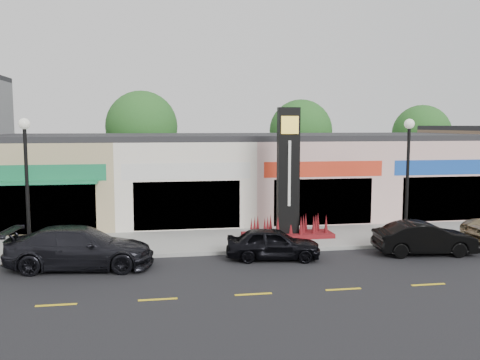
{
  "coord_description": "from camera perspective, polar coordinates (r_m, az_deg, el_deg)",
  "views": [
    {
      "loc": [
        -2.96,
        -18.35,
        5.36
      ],
      "look_at": [
        0.72,
        4.0,
        2.89
      ],
      "focal_mm": 38.0,
      "sensor_mm": 36.0,
      "label": 1
    }
  ],
  "objects": [
    {
      "name": "car_black_conv",
      "position": [
        22.52,
        20.02,
        -6.16
      ],
      "size": [
        1.84,
        4.24,
        1.36
      ],
      "primitive_type": "imported",
      "rotation": [
        0.0,
        0.0,
        1.47
      ],
      "color": "black",
      "rests_on": "ground"
    },
    {
      "name": "ground",
      "position": [
        19.34,
        -0.19,
        -9.87
      ],
      "size": [
        120.0,
        120.0,
        0.0
      ],
      "primitive_type": "plane",
      "color": "black",
      "rests_on": "ground"
    },
    {
      "name": "curb",
      "position": [
        21.33,
        -1.09,
        -8.13
      ],
      "size": [
        52.0,
        0.2,
        0.15
      ],
      "primitive_type": "cube",
      "color": "gray",
      "rests_on": "ground"
    },
    {
      "name": "car_black_sedan",
      "position": [
        20.47,
        3.73,
        -7.12
      ],
      "size": [
        2.07,
        3.94,
        1.28
      ],
      "primitive_type": "imported",
      "rotation": [
        0.0,
        0.0,
        1.41
      ],
      "color": "black",
      "rests_on": "ground"
    },
    {
      "name": "shop_cream",
      "position": [
        30.0,
        -6.51,
        0.51
      ],
      "size": [
        7.0,
        10.01,
        4.8
      ],
      "color": "silver",
      "rests_on": "ground"
    },
    {
      "name": "tree_rear_east",
      "position": [
        43.27,
        19.7,
        4.89
      ],
      "size": [
        4.6,
        4.6,
        6.94
      ],
      "color": "#382619",
      "rests_on": "ground"
    },
    {
      "name": "shop_beige",
      "position": [
        30.47,
        -19.78,
        0.27
      ],
      "size": [
        7.0,
        10.85,
        4.8
      ],
      "color": "tan",
      "rests_on": "ground"
    },
    {
      "name": "tree_rear_west",
      "position": [
        37.86,
        -10.98,
        5.9
      ],
      "size": [
        5.2,
        5.2,
        7.83
      ],
      "color": "#382619",
      "rests_on": "ground"
    },
    {
      "name": "sidewalk",
      "position": [
        23.49,
        -1.89,
        -6.78
      ],
      "size": [
        52.0,
        4.3,
        0.15
      ],
      "primitive_type": "cube",
      "color": "gray",
      "rests_on": "ground"
    },
    {
      "name": "car_dark_sedan",
      "position": [
        20.06,
        -17.49,
        -7.25
      ],
      "size": [
        2.76,
        5.62,
        1.57
      ],
      "primitive_type": "imported",
      "rotation": [
        0.0,
        0.0,
        1.47
      ],
      "color": "black",
      "rests_on": "ground"
    },
    {
      "name": "shop_pink_w",
      "position": [
        31.14,
        6.46,
        0.72
      ],
      "size": [
        7.0,
        10.01,
        4.8
      ],
      "color": "beige",
      "rests_on": "ground"
    },
    {
      "name": "lamp_west_near",
      "position": [
        21.53,
        -22.85,
        0.71
      ],
      "size": [
        0.44,
        0.44,
        5.47
      ],
      "color": "black",
      "rests_on": "sidewalk"
    },
    {
      "name": "shop_pink_e",
      "position": [
        33.72,
        17.98,
        0.88
      ],
      "size": [
        7.0,
        10.01,
        4.8
      ],
      "color": "beige",
      "rests_on": "ground"
    },
    {
      "name": "pylon_sign",
      "position": [
        23.52,
        5.41,
        -1.34
      ],
      "size": [
        4.2,
        1.3,
        6.0
      ],
      "color": "#570E10",
      "rests_on": "sidewalk"
    },
    {
      "name": "lamp_east_near",
      "position": [
        23.63,
        18.32,
        1.33
      ],
      "size": [
        0.44,
        0.44,
        5.47
      ],
      "color": "black",
      "rests_on": "sidewalk"
    },
    {
      "name": "tree_rear_mid",
      "position": [
        39.41,
        6.83,
        5.48
      ],
      "size": [
        4.8,
        4.8,
        7.29
      ],
      "color": "#382619",
      "rests_on": "ground"
    }
  ]
}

